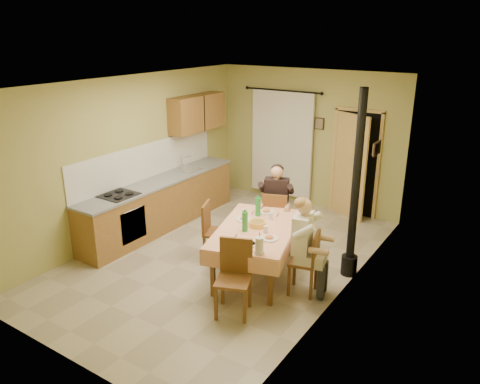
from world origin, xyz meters
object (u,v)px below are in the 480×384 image
Objects in this scene: chair_left at (217,243)px; stove_flue at (354,211)px; dining_table at (256,251)px; man_far at (276,196)px; chair_near at (233,293)px; chair_right at (304,274)px; chair_far at (275,229)px; man_right at (305,235)px.

stove_flue is (1.94, 0.73, 0.73)m from chair_left.
dining_table is 2.13× the size of chair_left.
chair_left is at bearing -137.02° from man_far.
dining_table is at bearing -96.22° from chair_near.
dining_table is at bearing -97.38° from man_far.
man_far is at bearing 30.92° from chair_right.
dining_table is at bearing -97.47° from chair_far.
chair_left is (-0.50, -1.01, -0.00)m from chair_far.
man_right reaches higher than chair_right.
stove_flue reaches higher than man_far.
dining_table is at bearing -147.08° from stove_flue.
stove_flue is at bearing -35.37° from man_right.
stove_flue is (0.89, 1.81, 0.73)m from chair_near.
chair_near is at bearing 138.05° from man_right.
chair_near is at bearing 137.58° from chair_right.
stove_flue is (1.45, -0.29, 0.15)m from man_far.
man_right is at bearing -23.15° from dining_table.
dining_table is 2.11× the size of chair_far.
stove_flue is at bearing -34.75° from chair_right.
man_far is (-0.01, 0.01, 0.59)m from chair_far.
chair_near is 2.15m from stove_flue.
stove_flue is (1.44, -0.28, 0.73)m from chair_far.
dining_table is 0.97m from man_right.
dining_table is 1.09m from chair_near.
chair_right is at bearing -67.21° from chair_far.
chair_left is at bearing -159.37° from stove_flue.
chair_far is at bearing -90.00° from man_far.
man_far is at bearing 90.00° from chair_far.
chair_left is at bearing 72.58° from chair_right.
chair_near is 1.10m from chair_right.
chair_near is 0.36× the size of stove_flue.
stove_flue is at bearing -32.53° from man_far.
man_right is (0.53, 0.95, 0.59)m from chair_near.
man_right is (1.08, -1.14, 0.59)m from chair_far.
stove_flue reaches higher than man_right.
chair_near is 1.51m from chair_left.
dining_table is 1.08m from chair_far.
chair_right is (0.84, -0.09, -0.09)m from dining_table.
chair_left is 1.69m from man_right.
chair_far is 0.98× the size of chair_near.
man_far is 1.58m from man_right.
chair_far is 2.16m from chair_near.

